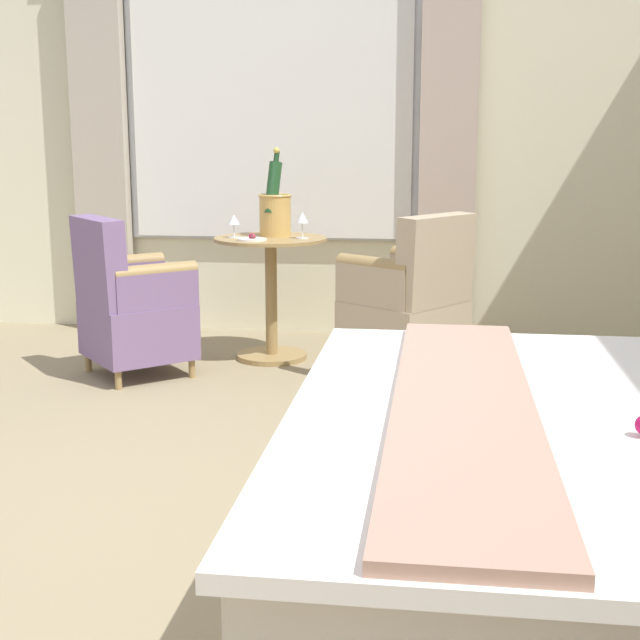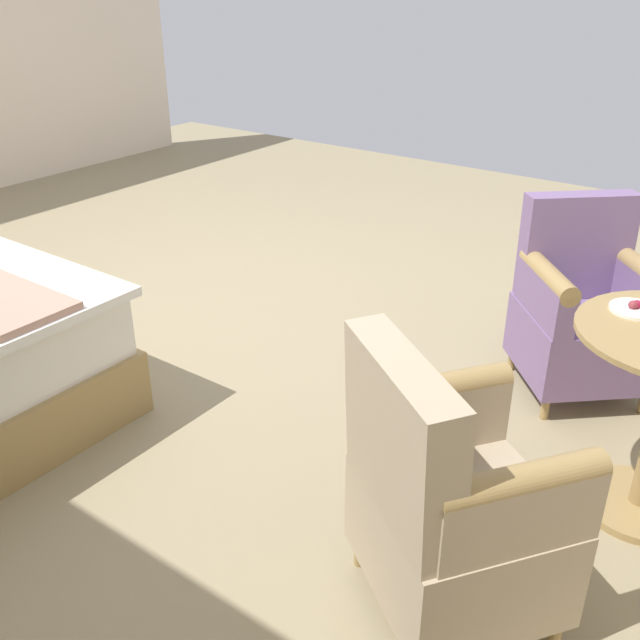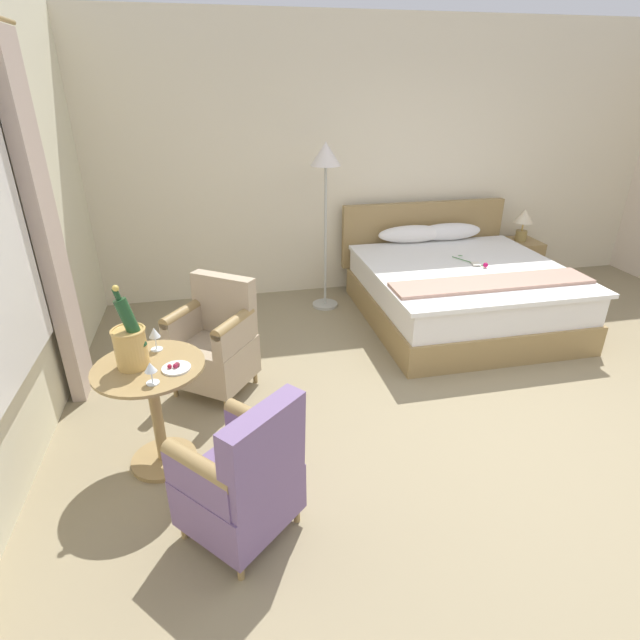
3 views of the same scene
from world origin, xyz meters
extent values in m
plane|color=gray|center=(0.00, 0.00, 0.00)|extent=(8.02, 8.02, 0.00)
cube|color=beige|center=(-3.32, 0.00, 1.46)|extent=(0.12, 5.94, 2.92)
cube|color=white|center=(-3.24, 0.00, 1.52)|extent=(0.02, 1.95, 1.77)
cube|color=white|center=(-3.21, 0.00, 1.52)|extent=(0.02, 1.85, 1.74)
cube|color=#BFA999|center=(-3.16, 1.15, 1.29)|extent=(0.10, 0.36, 2.58)
cube|color=#B7AC9A|center=(-3.16, -1.15, 1.29)|extent=(0.10, 0.36, 2.58)
cube|color=tan|center=(0.41, 1.19, 0.63)|extent=(1.87, 0.36, 0.03)
cylinder|color=#9B7D4C|center=(-2.46, 0.13, 0.01)|extent=(0.42, 0.42, 0.03)
cylinder|color=#9B7D4C|center=(-2.46, 0.13, 0.36)|extent=(0.07, 0.07, 0.71)
cylinder|color=#9B7D4C|center=(-2.46, 0.13, 0.72)|extent=(0.67, 0.67, 0.02)
cylinder|color=tan|center=(-2.54, 0.15, 0.85)|extent=(0.19, 0.19, 0.24)
torus|color=tan|center=(-2.54, 0.15, 0.97)|extent=(0.20, 0.20, 0.02)
cylinder|color=white|center=(-2.54, 0.15, 0.95)|extent=(0.16, 0.16, 0.03)
cylinder|color=#1E4723|center=(-2.52, 0.14, 1.01)|extent=(0.15, 0.10, 0.32)
cylinder|color=#193D1E|center=(-2.57, 0.15, 1.20)|extent=(0.05, 0.04, 0.08)
sphere|color=gold|center=(-2.57, 0.15, 1.23)|extent=(0.04, 0.04, 0.04)
cylinder|color=white|center=(-2.42, -0.08, 0.73)|extent=(0.07, 0.07, 0.01)
cylinder|color=white|center=(-2.42, -0.08, 0.77)|extent=(0.01, 0.01, 0.07)
cone|color=white|center=(-2.42, -0.08, 0.84)|extent=(0.07, 0.07, 0.06)
cylinder|color=white|center=(-2.43, 0.33, 0.73)|extent=(0.08, 0.08, 0.01)
cylinder|color=white|center=(-2.43, 0.33, 0.78)|extent=(0.01, 0.01, 0.08)
cone|color=white|center=(-2.43, 0.33, 0.85)|extent=(0.07, 0.07, 0.06)
cylinder|color=white|center=(-2.30, 0.06, 0.74)|extent=(0.17, 0.17, 0.01)
sphere|color=maroon|center=(-2.29, 0.07, 0.75)|extent=(0.03, 0.03, 0.03)
sphere|color=maroon|center=(-2.33, 0.05, 0.75)|extent=(0.03, 0.03, 0.03)
sphere|color=maroon|center=(-2.30, 0.05, 0.75)|extent=(0.03, 0.03, 0.03)
cylinder|color=#9B7D4C|center=(-2.42, 0.90, 0.05)|extent=(0.04, 0.04, 0.11)
cylinder|color=#9B7D4C|center=(-2.03, 0.62, 0.05)|extent=(0.04, 0.04, 0.11)
cylinder|color=#9B7D4C|center=(-2.17, 1.25, 0.05)|extent=(0.04, 0.04, 0.11)
cylinder|color=#9B7D4C|center=(-1.78, 0.97, 0.05)|extent=(0.04, 0.04, 0.11)
cube|color=tan|center=(-2.10, 0.93, 0.27)|extent=(0.75, 0.74, 0.33)
cube|color=tan|center=(-1.98, 1.10, 0.68)|extent=(0.51, 0.42, 0.48)
cube|color=tan|center=(-2.30, 1.05, 0.55)|extent=(0.35, 0.43, 0.21)
cylinder|color=#9B7D4C|center=(-2.30, 1.05, 0.65)|extent=(0.35, 0.43, 0.09)
cube|color=tan|center=(-1.93, 0.78, 0.55)|extent=(0.35, 0.43, 0.21)
cylinder|color=#9B7D4C|center=(-1.93, 0.78, 0.65)|extent=(0.35, 0.43, 0.09)
cylinder|color=#9B7D4C|center=(-1.98, -0.23, 0.05)|extent=(0.04, 0.04, 0.10)
cylinder|color=#9B7D4C|center=(-2.31, -0.53, 0.05)|extent=(0.04, 0.04, 0.10)
cylinder|color=#9B7D4C|center=(-1.69, -0.54, 0.05)|extent=(0.04, 0.04, 0.10)
cylinder|color=#9B7D4C|center=(-2.03, -0.85, 0.05)|extent=(0.04, 0.04, 0.10)
cube|color=slate|center=(-2.00, -0.54, 0.26)|extent=(0.74, 0.73, 0.30)
cube|color=slate|center=(-1.87, -0.69, 0.65)|extent=(0.47, 0.44, 0.48)
cube|color=slate|center=(-1.85, -0.38, 0.51)|extent=(0.38, 0.41, 0.20)
cylinder|color=#9B7D4C|center=(-1.85, -0.38, 0.60)|extent=(0.38, 0.41, 0.09)
cube|color=slate|center=(-2.18, -0.66, 0.51)|extent=(0.38, 0.41, 0.20)
cylinder|color=#9B7D4C|center=(-2.18, -0.66, 0.60)|extent=(0.38, 0.41, 0.09)
camera|label=1|loc=(2.66, 1.12, 1.30)|focal=50.00mm
camera|label=2|loc=(-2.71, 2.48, 1.80)|focal=40.00mm
camera|label=3|loc=(-2.00, -2.60, 2.26)|focal=28.00mm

